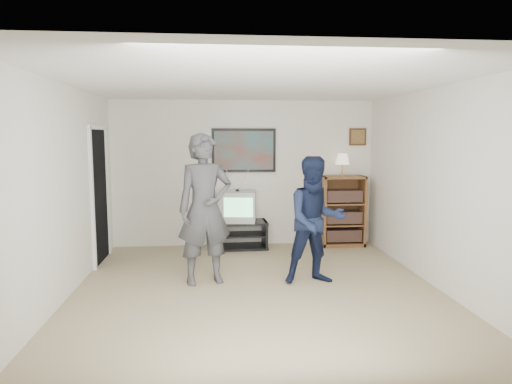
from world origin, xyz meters
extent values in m
cube|color=#887956|center=(0.00, 0.00, 0.00)|extent=(4.50, 5.00, 0.01)
cube|color=white|center=(0.00, 0.00, 2.50)|extent=(4.50, 5.00, 0.01)
cube|color=silver|center=(0.00, 2.50, 1.25)|extent=(4.50, 0.01, 2.50)
cube|color=silver|center=(-2.25, 0.00, 1.25)|extent=(0.01, 5.00, 2.50)
cube|color=silver|center=(2.25, 0.00, 1.25)|extent=(0.01, 5.00, 2.50)
cube|color=black|center=(-0.09, 2.23, 0.44)|extent=(0.95, 0.55, 0.04)
cube|color=black|center=(-0.09, 2.23, 0.02)|extent=(0.95, 0.55, 0.04)
cube|color=black|center=(-0.53, 2.23, 0.23)|extent=(0.06, 0.50, 0.46)
cube|color=black|center=(0.34, 2.23, 0.23)|extent=(0.06, 0.50, 0.46)
imported|color=#3B3C3E|center=(-0.64, 0.44, 0.97)|extent=(0.80, 0.63, 1.93)
imported|color=black|center=(0.77, 0.30, 0.82)|extent=(0.85, 0.69, 1.64)
cube|color=white|center=(-0.59, 0.62, 1.24)|extent=(0.08, 0.12, 0.03)
cube|color=white|center=(0.77, 0.58, 1.03)|extent=(0.05, 0.13, 0.04)
cube|color=black|center=(0.00, 2.48, 1.65)|extent=(1.10, 0.03, 0.75)
cube|color=white|center=(-0.55, 2.48, 1.95)|extent=(0.28, 0.02, 0.14)
cube|color=#361B11|center=(2.00, 2.48, 1.88)|extent=(0.30, 0.03, 0.30)
cube|color=black|center=(-2.23, 1.60, 1.00)|extent=(0.03, 0.85, 2.00)
camera|label=1|loc=(-0.52, -5.35, 1.89)|focal=32.00mm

